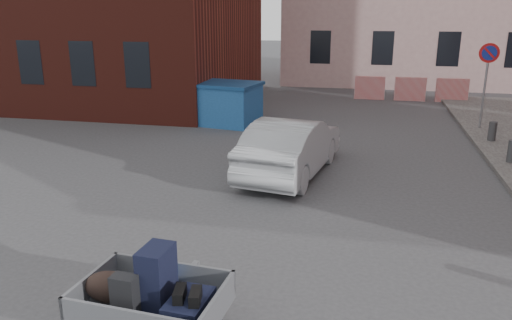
# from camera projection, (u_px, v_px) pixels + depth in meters

# --- Properties ---
(ground) EXTENTS (120.00, 120.00, 0.00)m
(ground) POSITION_uv_depth(u_px,v_px,m) (209.00, 240.00, 8.38)
(ground) COLOR #38383A
(ground) RESTS_ON ground
(far_building) EXTENTS (6.00, 6.00, 8.00)m
(far_building) POSITION_uv_depth(u_px,v_px,m) (16.00, 7.00, 32.04)
(far_building) COLOR maroon
(far_building) RESTS_ON ground
(no_parking_sign) EXTENTS (0.60, 0.09, 2.65)m
(no_parking_sign) POSITION_uv_depth(u_px,v_px,m) (487.00, 68.00, 15.40)
(no_parking_sign) COLOR gray
(no_parking_sign) RESTS_ON sidewalk
(barriers) EXTENTS (4.70, 0.18, 1.00)m
(barriers) POSITION_uv_depth(u_px,v_px,m) (410.00, 89.00, 21.37)
(barriers) COLOR red
(barriers) RESTS_ON ground
(trailer) EXTENTS (1.67, 1.85, 1.20)m
(trailer) POSITION_uv_depth(u_px,v_px,m) (151.00, 297.00, 5.60)
(trailer) COLOR black
(trailer) RESTS_ON ground
(dumpster) EXTENTS (3.62, 2.30, 1.41)m
(dumpster) POSITION_uv_depth(u_px,v_px,m) (210.00, 102.00, 17.09)
(dumpster) COLOR #20589C
(dumpster) RESTS_ON ground
(silver_car) EXTENTS (2.02, 4.25, 1.34)m
(silver_car) POSITION_uv_depth(u_px,v_px,m) (291.00, 146.00, 11.61)
(silver_car) COLOR #9FA2A6
(silver_car) RESTS_ON ground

